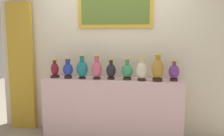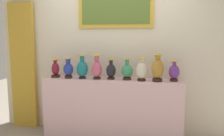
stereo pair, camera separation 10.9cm
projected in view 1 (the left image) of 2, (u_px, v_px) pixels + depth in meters
The scene contains 13 objects.
ground_plane at pixel (112, 136), 3.76m from camera, with size 10.00×10.00×0.00m, color gray.
display_shelf at pixel (112, 108), 3.70m from camera, with size 2.18×0.41×0.95m, color beige.
back_wall at pixel (115, 52), 3.84m from camera, with size 4.00×0.14×2.67m.
curtain_gold at pixel (21, 67), 4.01m from camera, with size 0.44×0.08×2.19m, color gold.
vase_burgundy at pixel (55, 69), 3.74m from camera, with size 0.15×0.15×0.30m.
vase_cobalt at pixel (68, 69), 3.67m from camera, with size 0.16×0.16×0.33m.
vase_teal at pixel (82, 68), 3.63m from camera, with size 0.18×0.18×0.38m.
vase_rose at pixel (97, 68), 3.59m from camera, with size 0.16×0.16×0.38m.
vase_onyx at pixel (111, 70), 3.59m from camera, with size 0.15×0.15×0.31m.
vase_jade at pixel (127, 71), 3.55m from camera, with size 0.18×0.18×0.33m.
vase_ivory at pixel (142, 70), 3.47m from camera, with size 0.17×0.17×0.35m.
vase_ochre at pixel (158, 69), 3.43m from camera, with size 0.18×0.18×0.41m.
vase_violet at pixel (174, 71), 3.45m from camera, with size 0.16×0.16×0.31m.
Camera 1 is at (0.56, -3.53, 1.62)m, focal length 37.10 mm.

